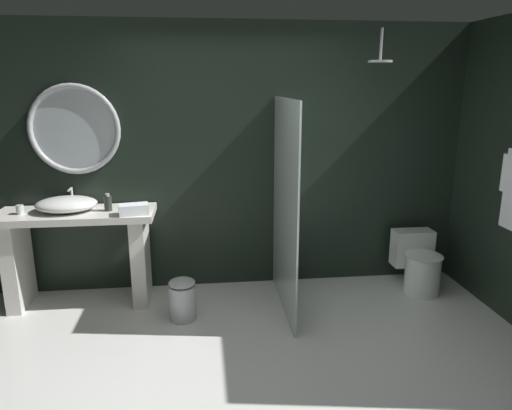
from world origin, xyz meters
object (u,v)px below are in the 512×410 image
tumbler_cup (20,210)px  toilet (418,263)px  round_wall_mirror (74,129)px  folded_hand_towel (134,209)px  soap_dispenser (108,203)px  waste_bin (183,299)px  vessel_sink (66,204)px  rain_shower_head (380,59)px

tumbler_cup → toilet: 3.81m
round_wall_mirror → toilet: round_wall_mirror is taller
round_wall_mirror → folded_hand_towel: 0.96m
soap_dispenser → waste_bin: bearing=-33.9°
tumbler_cup → soap_dispenser: size_ratio=0.51×
tumbler_cup → toilet: (3.75, -0.05, -0.66)m
vessel_sink → round_wall_mirror: bearing=71.2°
vessel_sink → toilet: 3.44m
tumbler_cup → waste_bin: 1.66m
round_wall_mirror → vessel_sink: bearing=-108.8°
vessel_sink → tumbler_cup: vessel_sink is taller
tumbler_cup → round_wall_mirror: size_ratio=0.10×
waste_bin → soap_dispenser: bearing=146.1°
tumbler_cup → folded_hand_towel: (1.01, -0.13, 0.01)m
vessel_sink → waste_bin: 1.37m
rain_shower_head → toilet: size_ratio=0.52×
toilet → waste_bin: 2.36m
folded_hand_towel → toilet: bearing=1.7°
folded_hand_towel → tumbler_cup: bearing=172.5°
vessel_sink → waste_bin: size_ratio=1.44×
rain_shower_head → folded_hand_towel: size_ratio=1.15×
round_wall_mirror → rain_shower_head: (2.77, -0.30, 0.62)m
toilet → vessel_sink: bearing=178.1°
soap_dispenser → waste_bin: soap_dispenser is taller
vessel_sink → rain_shower_head: size_ratio=1.85×
soap_dispenser → rain_shower_head: 2.78m
tumbler_cup → round_wall_mirror: (0.46, 0.28, 0.68)m
soap_dispenser → toilet: 3.07m
round_wall_mirror → toilet: 3.57m
tumbler_cup → soap_dispenser: (0.76, 0.03, 0.03)m
vessel_sink → waste_bin: bearing=-24.7°
tumbler_cup → rain_shower_head: (3.23, -0.02, 1.30)m
toilet → folded_hand_towel: 2.83m
tumbler_cup → folded_hand_towel: bearing=-7.5°
soap_dispenser → toilet: bearing=-1.5°
tumbler_cup → folded_hand_towel: 1.02m
rain_shower_head → folded_hand_towel: bearing=-177.1°
vessel_sink → waste_bin: (1.03, -0.48, -0.77)m
round_wall_mirror → rain_shower_head: rain_shower_head is taller
folded_hand_towel → rain_shower_head: bearing=2.9°
soap_dispenser → vessel_sink: bearing=175.0°
tumbler_cup → soap_dispenser: bearing=1.9°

